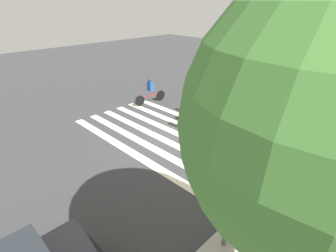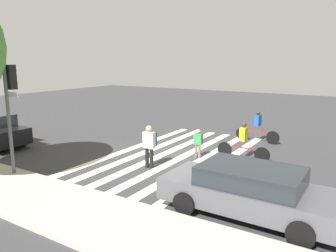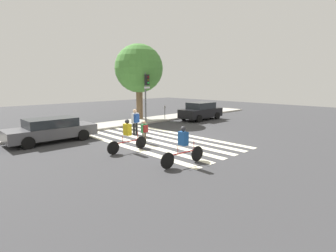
{
  "view_description": "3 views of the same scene",
  "coord_description": "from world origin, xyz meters",
  "px_view_note": "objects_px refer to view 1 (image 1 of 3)",
  "views": [
    {
      "loc": [
        8.02,
        7.8,
        5.99
      ],
      "look_at": [
        0.99,
        0.74,
        1.18
      ],
      "focal_mm": 28.0,
      "sensor_mm": 36.0,
      "label": 1
    },
    {
      "loc": [
        -7.08,
        11.95,
        4.09
      ],
      "look_at": [
        0.46,
        -0.2,
        1.21
      ],
      "focal_mm": 35.0,
      "sensor_mm": 36.0,
      "label": 2
    },
    {
      "loc": [
        -10.01,
        -11.22,
        3.36
      ],
      "look_at": [
        0.29,
        -0.59,
        0.87
      ],
      "focal_mm": 28.0,
      "sensor_mm": 36.0,
      "label": 3
    }
  ],
  "objects_px": {
    "pedestrian_adult_tall_backpack": "(185,116)",
    "car_parked_silver_sedan": "(294,119)",
    "pedestrian_adult_blue_shirt": "(207,132)",
    "street_tree": "(335,128)",
    "cyclist_far_lane": "(195,101)",
    "traffic_light": "(230,153)",
    "cyclist_mid_street": "(150,90)"
  },
  "relations": [
    {
      "from": "pedestrian_adult_tall_backpack",
      "to": "cyclist_far_lane",
      "type": "relative_size",
      "value": 0.55
    },
    {
      "from": "pedestrian_adult_tall_backpack",
      "to": "car_parked_silver_sedan",
      "type": "relative_size",
      "value": 0.26
    },
    {
      "from": "cyclist_mid_street",
      "to": "pedestrian_adult_blue_shirt",
      "type": "bearing_deg",
      "value": 74.99
    },
    {
      "from": "traffic_light",
      "to": "street_tree",
      "type": "relative_size",
      "value": 0.63
    },
    {
      "from": "pedestrian_adult_tall_backpack",
      "to": "cyclist_mid_street",
      "type": "xyz_separation_m",
      "value": [
        -1.29,
        -4.09,
        0.13
      ]
    },
    {
      "from": "cyclist_mid_street",
      "to": "car_parked_silver_sedan",
      "type": "bearing_deg",
      "value": 110.76
    },
    {
      "from": "pedestrian_adult_tall_backpack",
      "to": "street_tree",
      "type": "bearing_deg",
      "value": 51.52
    },
    {
      "from": "traffic_light",
      "to": "cyclist_mid_street",
      "type": "distance_m",
      "value": 11.33
    },
    {
      "from": "traffic_light",
      "to": "pedestrian_adult_tall_backpack",
      "type": "relative_size",
      "value": 3.3
    },
    {
      "from": "car_parked_silver_sedan",
      "to": "cyclist_far_lane",
      "type": "bearing_deg",
      "value": -68.04
    },
    {
      "from": "pedestrian_adult_blue_shirt",
      "to": "car_parked_silver_sedan",
      "type": "xyz_separation_m",
      "value": [
        -4.54,
        1.86,
        -0.27
      ]
    },
    {
      "from": "pedestrian_adult_tall_backpack",
      "to": "cyclist_far_lane",
      "type": "bearing_deg",
      "value": -157.17
    },
    {
      "from": "street_tree",
      "to": "car_parked_silver_sedan",
      "type": "distance_m",
      "value": 10.22
    },
    {
      "from": "pedestrian_adult_blue_shirt",
      "to": "pedestrian_adult_tall_backpack",
      "type": "bearing_deg",
      "value": -119.75
    },
    {
      "from": "pedestrian_adult_blue_shirt",
      "to": "cyclist_mid_street",
      "type": "relative_size",
      "value": 0.73
    },
    {
      "from": "street_tree",
      "to": "cyclist_far_lane",
      "type": "height_order",
      "value": "street_tree"
    },
    {
      "from": "pedestrian_adult_blue_shirt",
      "to": "cyclist_mid_street",
      "type": "distance_m",
      "value": 6.64
    },
    {
      "from": "cyclist_far_lane",
      "to": "car_parked_silver_sedan",
      "type": "bearing_deg",
      "value": 111.76
    },
    {
      "from": "pedestrian_adult_tall_backpack",
      "to": "car_parked_silver_sedan",
      "type": "height_order",
      "value": "car_parked_silver_sedan"
    },
    {
      "from": "street_tree",
      "to": "cyclist_mid_street",
      "type": "height_order",
      "value": "street_tree"
    },
    {
      "from": "cyclist_mid_street",
      "to": "car_parked_silver_sedan",
      "type": "height_order",
      "value": "cyclist_mid_street"
    },
    {
      "from": "traffic_light",
      "to": "cyclist_far_lane",
      "type": "relative_size",
      "value": 1.82
    },
    {
      "from": "pedestrian_adult_blue_shirt",
      "to": "pedestrian_adult_tall_backpack",
      "type": "xyz_separation_m",
      "value": [
        -1.0,
        -2.14,
        -0.24
      ]
    },
    {
      "from": "pedestrian_adult_blue_shirt",
      "to": "traffic_light",
      "type": "bearing_deg",
      "value": 37.31
    },
    {
      "from": "cyclist_far_lane",
      "to": "cyclist_mid_street",
      "type": "bearing_deg",
      "value": -82.52
    },
    {
      "from": "cyclist_far_lane",
      "to": "car_parked_silver_sedan",
      "type": "xyz_separation_m",
      "value": [
        -1.85,
        4.79,
        -0.16
      ]
    },
    {
      "from": "street_tree",
      "to": "pedestrian_adult_blue_shirt",
      "type": "distance_m",
      "value": 7.61
    },
    {
      "from": "traffic_light",
      "to": "cyclist_mid_street",
      "type": "height_order",
      "value": "traffic_light"
    },
    {
      "from": "pedestrian_adult_blue_shirt",
      "to": "cyclist_far_lane",
      "type": "bearing_deg",
      "value": -137.24
    },
    {
      "from": "pedestrian_adult_blue_shirt",
      "to": "cyclist_mid_street",
      "type": "height_order",
      "value": "pedestrian_adult_blue_shirt"
    },
    {
      "from": "street_tree",
      "to": "pedestrian_adult_tall_backpack",
      "type": "bearing_deg",
      "value": -126.33
    },
    {
      "from": "traffic_light",
      "to": "pedestrian_adult_blue_shirt",
      "type": "height_order",
      "value": "traffic_light"
    }
  ]
}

